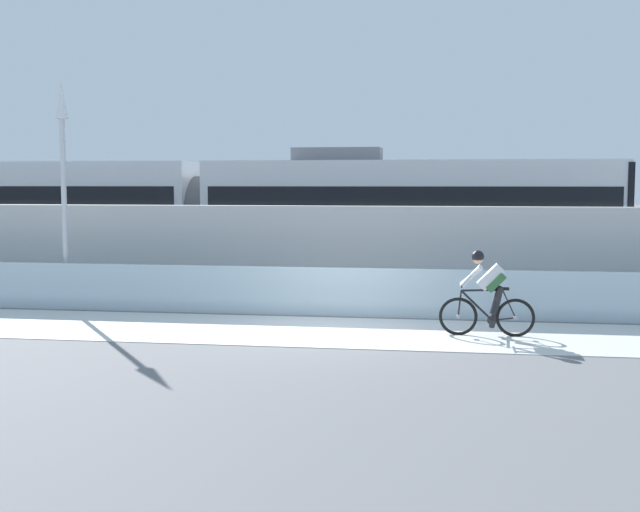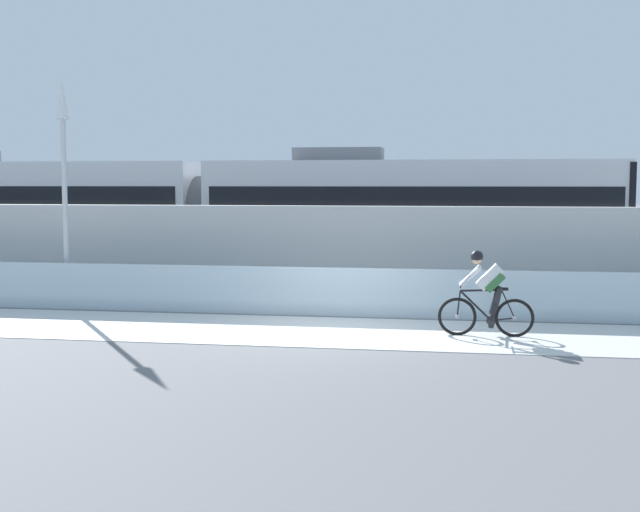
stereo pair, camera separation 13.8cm
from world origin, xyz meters
name	(u,v)px [view 2 (the right image)]	position (x,y,z in m)	size (l,w,h in m)	color
ground_plane	(328,332)	(0.00, 0.00, 0.00)	(200.00, 200.00, 0.00)	slate
bike_path_deck	(328,331)	(0.00, 0.00, 0.01)	(32.00, 3.20, 0.01)	silver
glass_parapet	(341,292)	(0.00, 1.85, 0.53)	(32.00, 0.05, 1.05)	silver
concrete_barrier_wall	(352,255)	(0.00, 3.65, 1.16)	(32.00, 0.36, 2.32)	silver
tram_rail_near	(363,290)	(0.00, 6.13, 0.00)	(32.00, 0.08, 0.01)	#595654
tram_rail_far	(368,284)	(0.00, 7.57, 0.00)	(32.00, 0.08, 0.01)	#595654
tram	(206,217)	(-4.54, 6.85, 1.89)	(22.56, 2.54, 3.81)	silver
cyclist_on_bike	(486,295)	(2.98, 0.00, 0.78)	(1.77, 0.58, 1.61)	black
lamp_post_antenna	(64,164)	(-6.42, 2.15, 3.29)	(0.28, 0.28, 5.20)	gray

